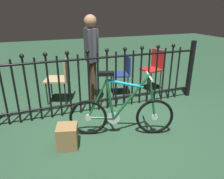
{
  "coord_description": "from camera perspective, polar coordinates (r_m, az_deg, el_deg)",
  "views": [
    {
      "loc": [
        -1.01,
        -2.55,
        1.69
      ],
      "look_at": [
        0.01,
        0.2,
        0.55
      ],
      "focal_mm": 33.61,
      "sensor_mm": 36.0,
      "label": 1
    }
  ],
  "objects": [
    {
      "name": "ground_plane",
      "position": [
        3.22,
        1.17,
        -10.42
      ],
      "size": [
        20.0,
        20.0,
        0.0
      ],
      "primitive_type": "plane",
      "color": "#274932"
    },
    {
      "name": "iron_fence",
      "position": [
        3.54,
        -4.11,
        2.78
      ],
      "size": [
        3.75,
        0.07,
        1.12
      ],
      "color": "black",
      "rests_on": "ground"
    },
    {
      "name": "bicycle",
      "position": [
        2.93,
        2.58,
        -6.38
      ],
      "size": [
        1.4,
        0.56,
        0.93
      ],
      "color": "black",
      "rests_on": "ground"
    },
    {
      "name": "chair_red",
      "position": [
        4.61,
        11.37,
        6.3
      ],
      "size": [
        0.45,
        0.45,
        0.88
      ],
      "color": "black",
      "rests_on": "ground"
    },
    {
      "name": "chair_tan",
      "position": [
        4.03,
        -13.71,
        3.59
      ],
      "size": [
        0.54,
        0.54,
        0.83
      ],
      "color": "black",
      "rests_on": "ground"
    },
    {
      "name": "chair_navy",
      "position": [
        4.27,
        3.02,
        4.95
      ],
      "size": [
        0.44,
        0.44,
        0.81
      ],
      "color": "black",
      "rests_on": "ground"
    },
    {
      "name": "person_visitor",
      "position": [
        3.79,
        -5.62,
        9.86
      ],
      "size": [
        0.22,
        0.48,
        1.6
      ],
      "color": "#4C3823",
      "rests_on": "ground"
    },
    {
      "name": "display_crate",
      "position": [
        2.82,
        -12.04,
        -12.36
      ],
      "size": [
        0.31,
        0.31,
        0.3
      ],
      "primitive_type": "cube",
      "rotation": [
        0.0,
        0.0,
        -0.26
      ],
      "color": "olive",
      "rests_on": "ground"
    }
  ]
}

